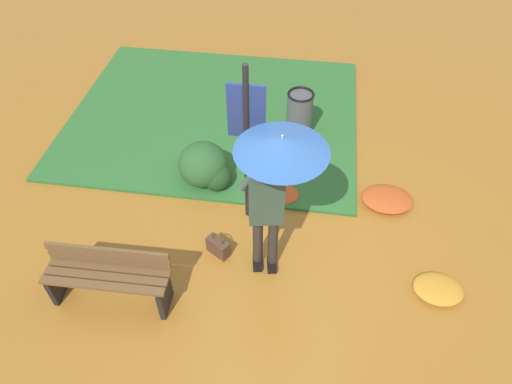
% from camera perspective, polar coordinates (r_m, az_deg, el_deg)
% --- Properties ---
extents(ground_plane, '(18.00, 18.00, 0.00)m').
position_cam_1_polar(ground_plane, '(6.01, 2.59, -7.57)').
color(ground_plane, '#9E6623').
extents(grass_verge, '(4.80, 4.00, 0.05)m').
position_cam_1_polar(grass_verge, '(8.14, -5.10, 9.39)').
color(grass_verge, '#2D662D').
rests_on(grass_verge, ground_plane).
extents(person_with_umbrella, '(0.96, 0.96, 2.04)m').
position_cam_1_polar(person_with_umbrella, '(4.75, 2.31, 2.36)').
color(person_with_umbrella, '#2D2823').
rests_on(person_with_umbrella, ground_plane).
extents(info_sign_post, '(0.44, 0.07, 2.30)m').
position_cam_1_polar(info_sign_post, '(5.46, -1.16, 7.58)').
color(info_sign_post, black).
rests_on(info_sign_post, ground_plane).
extents(handbag, '(0.33, 0.28, 0.37)m').
position_cam_1_polar(handbag, '(5.93, -4.64, -6.65)').
color(handbag, '#4C3323').
rests_on(handbag, ground_plane).
extents(park_bench, '(1.40, 0.40, 0.75)m').
position_cam_1_polar(park_bench, '(5.56, -17.59, -9.83)').
color(park_bench, black).
rests_on(park_bench, ground_plane).
extents(trash_bin, '(0.42, 0.42, 0.83)m').
position_cam_1_polar(trash_bin, '(7.45, 5.30, 9.26)').
color(trash_bin, '#4C4C51').
rests_on(trash_bin, ground_plane).
extents(shrub_cluster, '(0.78, 0.71, 0.64)m').
position_cam_1_polar(shrub_cluster, '(6.71, -6.16, 3.10)').
color(shrub_cluster, '#285628').
rests_on(shrub_cluster, ground_plane).
extents(leaf_pile_near_person, '(0.51, 0.40, 0.11)m').
position_cam_1_polar(leaf_pile_near_person, '(6.63, 3.14, -0.24)').
color(leaf_pile_near_person, '#B74C1E').
rests_on(leaf_pile_near_person, ground_plane).
extents(leaf_pile_by_bench, '(0.72, 0.57, 0.16)m').
position_cam_1_polar(leaf_pile_by_bench, '(6.78, 15.72, -0.82)').
color(leaf_pile_by_bench, '#B74C1E').
rests_on(leaf_pile_by_bench, ground_plane).
extents(leaf_pile_far_path, '(0.59, 0.47, 0.13)m').
position_cam_1_polar(leaf_pile_far_path, '(6.02, 21.36, -10.96)').
color(leaf_pile_far_path, '#C68428').
rests_on(leaf_pile_far_path, ground_plane).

